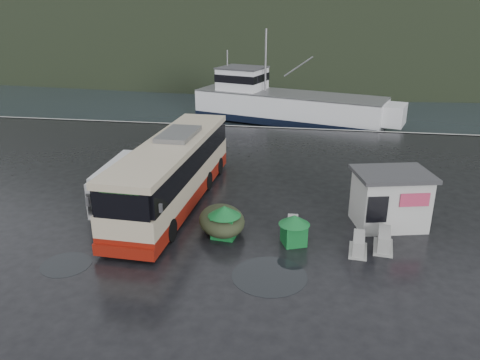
% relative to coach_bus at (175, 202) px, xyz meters
% --- Properties ---
extents(ground, '(160.00, 160.00, 0.00)m').
position_rel_coach_bus_xyz_m(ground, '(1.28, -2.27, 0.00)').
color(ground, black).
rests_on(ground, ground).
extents(harbor_water, '(300.00, 180.00, 0.02)m').
position_rel_coach_bus_xyz_m(harbor_water, '(1.28, 107.73, 0.00)').
color(harbor_water, black).
rests_on(harbor_water, ground).
extents(quay_edge, '(160.00, 0.60, 1.50)m').
position_rel_coach_bus_xyz_m(quay_edge, '(1.28, 17.73, 0.00)').
color(quay_edge, '#999993').
rests_on(quay_edge, ground).
extents(headland, '(780.00, 540.00, 570.00)m').
position_rel_coach_bus_xyz_m(headland, '(11.28, 247.73, 0.00)').
color(headland, black).
rests_on(headland, ground).
extents(coach_bus, '(3.93, 13.68, 3.84)m').
position_rel_coach_bus_xyz_m(coach_bus, '(0.00, 0.00, 0.00)').
color(coach_bus, '#BEAE90').
rests_on(coach_bus, ground).
extents(white_van, '(2.06, 5.66, 2.35)m').
position_rel_coach_bus_xyz_m(white_van, '(-2.74, -0.57, 0.00)').
color(white_van, white).
rests_on(white_van, ground).
extents(waste_bin_left, '(1.25, 1.25, 1.59)m').
position_rel_coach_bus_xyz_m(waste_bin_left, '(3.54, -3.64, 0.00)').
color(waste_bin_left, '#116328').
rests_on(waste_bin_left, ground).
extents(waste_bin_right, '(1.36, 1.36, 1.46)m').
position_rel_coach_bus_xyz_m(waste_bin_right, '(6.86, -3.87, 0.00)').
color(waste_bin_right, '#116328').
rests_on(waste_bin_right, ground).
extents(dome_tent, '(3.16, 3.68, 1.22)m').
position_rel_coach_bus_xyz_m(dome_tent, '(3.32, -3.20, 0.00)').
color(dome_tent, '#2C331F').
rests_on(dome_tent, ground).
extents(ticket_kiosk, '(4.18, 3.52, 2.84)m').
position_rel_coach_bus_xyz_m(ticket_kiosk, '(11.47, -1.11, 0.00)').
color(ticket_kiosk, beige).
rests_on(ticket_kiosk, ground).
extents(jersey_barrier_a, '(0.94, 1.65, 0.79)m').
position_rel_coach_bus_xyz_m(jersey_barrier_a, '(9.79, -4.20, 0.00)').
color(jersey_barrier_a, '#999993').
rests_on(jersey_barrier_a, ground).
extents(jersey_barrier_b, '(0.86, 1.64, 0.80)m').
position_rel_coach_bus_xyz_m(jersey_barrier_b, '(6.77, -3.05, 0.00)').
color(jersey_barrier_b, '#999993').
rests_on(jersey_barrier_b, ground).
extents(jersey_barrier_c, '(1.06, 1.79, 0.85)m').
position_rel_coach_bus_xyz_m(jersey_barrier_c, '(10.95, -3.69, 0.00)').
color(jersey_barrier_c, '#999993').
rests_on(jersey_barrier_c, ground).
extents(fishing_trawler, '(23.97, 11.92, 9.40)m').
position_rel_coach_bus_xyz_m(fishing_trawler, '(4.87, 25.54, 0.00)').
color(fishing_trawler, white).
rests_on(fishing_trawler, ground).
extents(puddles, '(11.41, 3.15, 0.01)m').
position_rel_coach_bus_xyz_m(puddles, '(3.23, -6.98, 0.01)').
color(puddles, black).
rests_on(puddles, ground).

